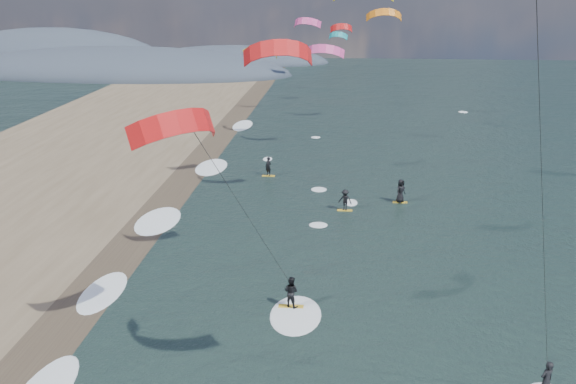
{
  "coord_description": "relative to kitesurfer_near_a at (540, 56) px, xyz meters",
  "views": [
    {
      "loc": [
        1.42,
        -15.34,
        15.97
      ],
      "look_at": [
        -1.0,
        12.0,
        7.0
      ],
      "focal_mm": 40.0,
      "sensor_mm": 36.0,
      "label": 1
    }
  ],
  "objects": [
    {
      "name": "wet_sand_strip",
      "position": [
        -18.52,
        7.64,
        -14.14
      ],
      "size": [
        3.0,
        240.0,
        0.0
      ],
      "primitive_type": "cube",
      "color": "#382D23",
      "rests_on": "ground"
    },
    {
      "name": "coastal_hills",
      "position": [
        -51.37,
        105.5,
        -14.14
      ],
      "size": [
        80.0,
        41.0,
        15.0
      ],
      "color": "#3D4756",
      "rests_on": "ground"
    },
    {
      "name": "kitesurfer_near_a",
      "position": [
        0.0,
        0.0,
        0.0
      ],
      "size": [
        7.91,
        8.8,
        18.31
      ],
      "color": "gold",
      "rests_on": "ground"
    },
    {
      "name": "kitesurfer_near_b",
      "position": [
        -9.91,
        7.59,
        -6.5
      ],
      "size": [
        6.97,
        9.17,
        12.16
      ],
      "color": "gold",
      "rests_on": "ground"
    },
    {
      "name": "far_kitesurfers",
      "position": [
        -4.33,
        29.3,
        -13.27
      ],
      "size": [
        11.94,
        9.08,
        1.85
      ],
      "color": "gold",
      "rests_on": "ground"
    },
    {
      "name": "bg_kite_field",
      "position": [
        -6.26,
        49.35,
        -1.39
      ],
      "size": [
        13.79,
        76.3,
        8.86
      ],
      "color": "yellow",
      "rests_on": "ground"
    },
    {
      "name": "shoreline_surf",
      "position": [
        -17.32,
        12.39,
        -14.14
      ],
      "size": [
        2.4,
        79.4,
        0.11
      ],
      "color": "white",
      "rests_on": "ground"
    }
  ]
}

